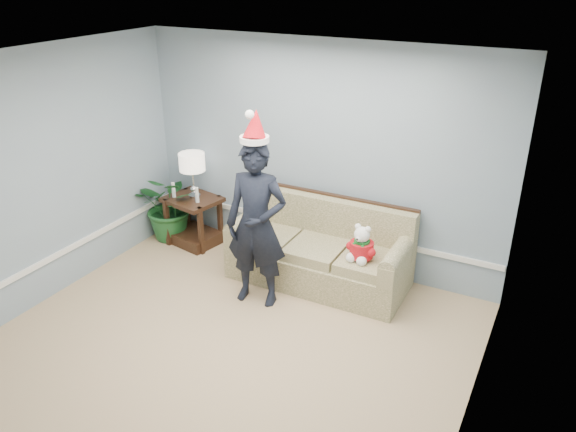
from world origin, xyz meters
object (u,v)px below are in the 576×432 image
Objects in this scene: sofa at (321,253)px; houseplant at (171,206)px; man at (257,225)px; teddy_bear at (361,247)px; side_table at (194,225)px; table_lamp at (192,164)px.

houseplant is (-2.21, 0.05, 0.13)m from sofa.
man is 1.14m from teddy_bear.
sofa is 1.87m from side_table.
houseplant is at bearing -175.98° from side_table.
houseplant reaches higher than side_table.
side_table is (-1.87, 0.07, -0.09)m from sofa.
houseplant is at bearing 178.38° from sofa.
teddy_bear is at bearing -5.26° from houseplant.
houseplant is 2.79m from teddy_bear.
sofa is 2.21m from houseplant.
table_lamp is 1.68m from man.
houseplant reaches higher than teddy_bear.
sofa is 0.68m from teddy_bear.
table_lamp is at bearing -179.31° from teddy_bear.
teddy_bear is (0.56, -0.21, 0.31)m from sofa.
teddy_bear is (2.43, -0.28, 0.40)m from side_table.
table_lamp is 0.32× the size of man.
side_table is 0.84m from table_lamp.
teddy_bear is at bearing -6.53° from side_table.
man is at bearing -30.14° from table_lamp.
houseplant is 0.51× the size of man.
table_lamp is (0.00, 0.05, 0.84)m from side_table.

